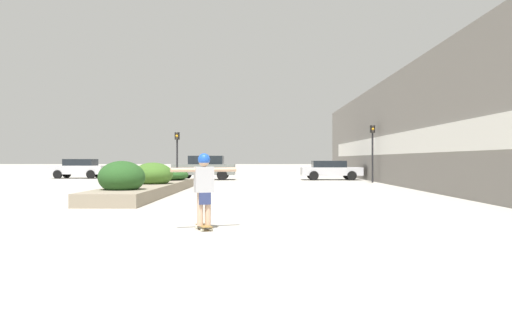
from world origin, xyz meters
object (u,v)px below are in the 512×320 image
Objects in this scene: car_leftmost at (330,170)px; car_center_right at (205,167)px; car_center_left at (490,168)px; car_rightmost at (79,168)px; skateboard at (204,227)px; traffic_light_left at (177,148)px; traffic_light_right at (373,144)px; skateboarder at (204,182)px.

car_leftmost is 0.96× the size of car_center_right.
car_center_left is 1.02× the size of car_rightmost.
car_center_left reaches higher than skateboard.
car_center_left reaches higher than car_leftmost.
car_leftmost is 8.81m from car_center_right.
car_center_right reaches higher than car_center_left.
car_rightmost is 1.28× the size of traffic_light_left.
car_rightmost is 1.13× the size of traffic_light_right.
car_center_left is 0.94× the size of car_center_right.
car_center_left is at bearing -85.52° from car_center_right.
car_center_right reaches higher than car_rightmost.
car_rightmost is at bearing -98.54° from car_leftmost.
traffic_light_left reaches higher than car_center_left.
skateboard is 21.05m from traffic_light_left.
car_center_right is 11.73m from traffic_light_right.
traffic_light_left is 12.00m from traffic_light_right.
traffic_light_left is (8.62, -6.99, 1.37)m from car_rightmost.
skateboard is 0.16× the size of car_rightmost.
car_leftmost is (5.96, 24.74, 0.65)m from skateboard.
skateboard is 25.09m from car_center_right.
traffic_light_left is (-9.99, -4.19, 1.42)m from car_leftmost.
car_center_right is at bearing 74.74° from traffic_light_left.
car_center_right is at bearing 74.86° from skateboard.
car_leftmost is at bearing -98.54° from car_rightmost.
car_leftmost is at bearing -81.44° from car_center_left.
traffic_light_left is at bearing -74.71° from car_center_left.
car_leftmost reaches higher than skateboard.
skateboarder is at bearing -173.49° from car_center_right.
car_center_left is (11.89, 1.79, 0.11)m from car_leftmost.
traffic_light_left is at bearing -129.03° from car_rightmost.
skateboarder is 0.47× the size of traffic_light_left.
traffic_light_left is at bearing 79.45° from skateboarder.
car_rightmost reaches higher than skateboard.
traffic_light_right reaches higher than traffic_light_left.
car_leftmost is 18.82m from car_rightmost.
skateboarder is 30.31m from car_rightmost.
traffic_light_left is (-4.03, 20.55, 1.17)m from skateboarder.
car_center_right is 4.69m from traffic_light_left.
car_center_right is at bearing -85.52° from car_center_left.
traffic_light_left is at bearing 164.74° from car_center_right.
car_rightmost is (-30.50, 1.01, -0.06)m from car_center_left.
skateboarder is 0.41× the size of traffic_light_right.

